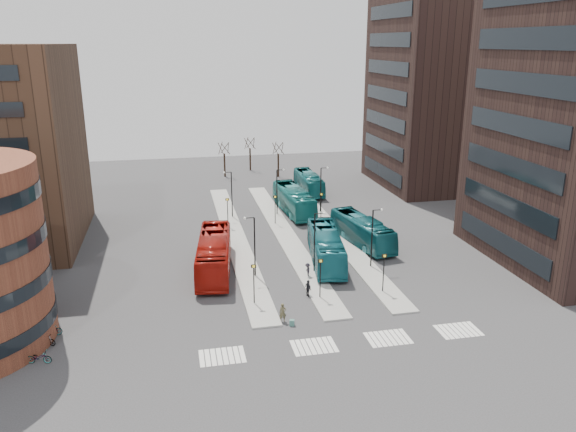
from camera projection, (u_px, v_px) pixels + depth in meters
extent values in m
plane|color=#2F2F32|center=(342.00, 374.00, 39.25)|extent=(160.00, 160.00, 0.00)
cube|color=gray|center=(235.00, 237.00, 66.48)|extent=(2.50, 45.00, 0.15)
cube|color=gray|center=(285.00, 234.00, 67.65)|extent=(2.50, 45.00, 0.15)
cube|color=gray|center=(332.00, 230.00, 68.83)|extent=(2.50, 45.00, 0.15)
cube|color=navy|center=(292.00, 323.00, 45.83)|extent=(0.48, 0.42, 0.50)
imported|color=#9E140C|center=(214.00, 254.00, 56.40)|extent=(4.63, 13.39, 3.65)
imported|color=#155F6B|center=(326.00, 247.00, 58.66)|extent=(4.75, 12.55, 3.41)
imported|color=#156968|center=(294.00, 200.00, 75.89)|extent=(3.67, 12.53, 3.45)
imported|color=#12535B|center=(362.00, 231.00, 64.07)|extent=(4.55, 11.69, 3.18)
imported|color=#146468|center=(309.00, 183.00, 86.23)|extent=(2.66, 10.95, 3.04)
imported|color=#4A452C|center=(283.00, 313.00, 46.33)|extent=(0.61, 0.43, 1.61)
imported|color=black|center=(211.00, 272.00, 54.49)|extent=(0.99, 0.90, 1.68)
imported|color=black|center=(308.00, 288.00, 50.99)|extent=(0.67, 1.00, 1.58)
imported|color=black|center=(308.00, 270.00, 55.13)|extent=(0.58, 0.97, 1.46)
imported|color=gray|center=(39.00, 357.00, 40.37)|extent=(1.90, 0.98, 0.95)
imported|color=gray|center=(46.00, 340.00, 42.78)|extent=(1.62, 1.06, 0.95)
imported|color=gray|center=(50.00, 331.00, 44.12)|extent=(1.92, 0.86, 0.97)
cube|color=silver|center=(202.00, 358.00, 41.12)|extent=(0.35, 2.40, 0.01)
cube|color=silver|center=(208.00, 358.00, 41.21)|extent=(0.35, 2.40, 0.01)
cube|color=silver|center=(213.00, 357.00, 41.29)|extent=(0.35, 2.40, 0.01)
cube|color=silver|center=(219.00, 356.00, 41.37)|extent=(0.35, 2.40, 0.01)
cube|color=silver|center=(225.00, 356.00, 41.46)|extent=(0.35, 2.40, 0.01)
cube|color=silver|center=(231.00, 355.00, 41.54)|extent=(0.35, 2.40, 0.01)
cube|color=silver|center=(237.00, 355.00, 41.63)|extent=(0.35, 2.40, 0.01)
cube|color=silver|center=(242.00, 354.00, 41.71)|extent=(0.35, 2.40, 0.01)
cube|color=silver|center=(295.00, 348.00, 42.49)|extent=(0.35, 2.40, 0.01)
cube|color=silver|center=(300.00, 348.00, 42.58)|extent=(0.35, 2.40, 0.01)
cube|color=silver|center=(306.00, 347.00, 42.66)|extent=(0.35, 2.40, 0.01)
cube|color=silver|center=(311.00, 346.00, 42.74)|extent=(0.35, 2.40, 0.01)
cube|color=silver|center=(317.00, 346.00, 42.83)|extent=(0.35, 2.40, 0.01)
cube|color=silver|center=(322.00, 345.00, 42.91)|extent=(0.35, 2.40, 0.01)
cube|color=silver|center=(327.00, 345.00, 43.00)|extent=(0.35, 2.40, 0.01)
cube|color=silver|center=(333.00, 344.00, 43.08)|extent=(0.35, 2.40, 0.01)
cube|color=silver|center=(370.00, 340.00, 43.67)|extent=(0.35, 2.40, 0.01)
cube|color=silver|center=(375.00, 339.00, 43.75)|extent=(0.35, 2.40, 0.01)
cube|color=silver|center=(380.00, 339.00, 43.84)|extent=(0.35, 2.40, 0.01)
cube|color=silver|center=(385.00, 338.00, 43.92)|extent=(0.35, 2.40, 0.01)
cube|color=silver|center=(391.00, 338.00, 44.00)|extent=(0.35, 2.40, 0.01)
cube|color=silver|center=(396.00, 337.00, 44.09)|extent=(0.35, 2.40, 0.01)
cube|color=silver|center=(401.00, 337.00, 44.17)|extent=(0.35, 2.40, 0.01)
cube|color=silver|center=(406.00, 336.00, 44.25)|extent=(0.35, 2.40, 0.01)
cube|color=silver|center=(441.00, 332.00, 44.84)|extent=(0.35, 2.40, 0.01)
cube|color=silver|center=(446.00, 332.00, 44.93)|extent=(0.35, 2.40, 0.01)
cube|color=silver|center=(451.00, 331.00, 45.01)|extent=(0.35, 2.40, 0.01)
cube|color=silver|center=(456.00, 331.00, 45.09)|extent=(0.35, 2.40, 0.01)
cube|color=silver|center=(461.00, 330.00, 45.18)|extent=(0.35, 2.40, 0.01)
cube|color=silver|center=(466.00, 329.00, 45.26)|extent=(0.35, 2.40, 0.01)
cube|color=silver|center=(470.00, 329.00, 45.35)|extent=(0.35, 2.40, 0.01)
cube|color=silver|center=(475.00, 328.00, 45.43)|extent=(0.35, 2.40, 0.01)
cube|color=black|center=(501.00, 242.00, 57.75)|extent=(0.12, 16.00, 2.00)
cube|color=black|center=(506.00, 205.00, 56.57)|extent=(0.12, 16.00, 2.00)
cube|color=black|center=(510.00, 166.00, 55.38)|extent=(0.12, 16.00, 2.00)
cube|color=black|center=(515.00, 125.00, 54.19)|extent=(0.12, 16.00, 2.00)
cube|color=black|center=(520.00, 83.00, 53.01)|extent=(0.12, 16.00, 2.00)
cube|color=black|center=(525.00, 39.00, 51.82)|extent=(0.12, 16.00, 2.00)
cube|color=black|center=(447.00, 90.00, 87.79)|extent=(20.00, 20.00, 30.00)
cube|color=black|center=(382.00, 171.00, 89.53)|extent=(0.12, 16.00, 2.00)
cube|color=black|center=(383.00, 146.00, 88.34)|extent=(0.12, 16.00, 2.00)
cube|color=black|center=(384.00, 121.00, 87.16)|extent=(0.12, 16.00, 2.00)
cube|color=black|center=(386.00, 94.00, 85.97)|extent=(0.12, 16.00, 2.00)
cube|color=black|center=(387.00, 68.00, 84.78)|extent=(0.12, 16.00, 2.00)
cube|color=black|center=(389.00, 40.00, 83.60)|extent=(0.12, 16.00, 2.00)
cube|color=black|center=(390.00, 11.00, 82.41)|extent=(0.12, 16.00, 2.00)
cylinder|color=black|center=(254.00, 285.00, 49.04)|extent=(0.10, 0.10, 3.50)
cube|color=black|center=(254.00, 266.00, 48.52)|extent=(0.45, 0.10, 0.30)
cube|color=yellow|center=(254.00, 266.00, 48.46)|extent=(0.20, 0.02, 0.20)
cylinder|color=black|center=(228.00, 213.00, 69.60)|extent=(0.10, 0.10, 3.50)
cube|color=black|center=(227.00, 199.00, 69.08)|extent=(0.45, 0.10, 0.30)
cube|color=yellow|center=(227.00, 200.00, 69.02)|extent=(0.20, 0.02, 0.20)
cylinder|color=black|center=(320.00, 279.00, 50.21)|extent=(0.10, 0.10, 3.50)
cube|color=black|center=(321.00, 261.00, 49.69)|extent=(0.45, 0.10, 0.30)
cube|color=yellow|center=(321.00, 261.00, 49.63)|extent=(0.20, 0.02, 0.20)
cylinder|color=black|center=(275.00, 210.00, 70.77)|extent=(0.10, 0.10, 3.50)
cube|color=black|center=(275.00, 197.00, 70.25)|extent=(0.45, 0.10, 0.30)
cube|color=yellow|center=(275.00, 197.00, 70.20)|extent=(0.20, 0.02, 0.20)
cylinder|color=black|center=(383.00, 274.00, 51.39)|extent=(0.10, 0.10, 3.50)
cube|color=black|center=(384.00, 256.00, 50.87)|extent=(0.45, 0.10, 0.30)
cube|color=yellow|center=(385.00, 256.00, 50.81)|extent=(0.20, 0.02, 0.20)
cylinder|color=black|center=(321.00, 207.00, 71.95)|extent=(0.10, 0.10, 3.50)
cube|color=black|center=(321.00, 194.00, 71.43)|extent=(0.45, 0.10, 0.30)
cube|color=yellow|center=(321.00, 194.00, 71.37)|extent=(0.20, 0.02, 0.20)
cylinder|color=black|center=(255.00, 247.00, 54.47)|extent=(0.14, 0.14, 6.00)
cylinder|color=black|center=(250.00, 218.00, 53.49)|extent=(0.90, 0.08, 0.08)
sphere|color=silver|center=(245.00, 218.00, 53.40)|extent=(0.24, 0.24, 0.24)
cylinder|color=black|center=(232.00, 195.00, 73.16)|extent=(0.14, 0.14, 6.00)
cylinder|color=black|center=(228.00, 172.00, 72.18)|extent=(0.90, 0.08, 0.08)
sphere|color=silver|center=(224.00, 172.00, 72.09)|extent=(0.24, 0.24, 0.24)
cylinder|color=black|center=(315.00, 243.00, 55.64)|extent=(0.14, 0.14, 6.00)
cylinder|color=black|center=(319.00, 214.00, 54.84)|extent=(0.90, 0.08, 0.08)
sphere|color=silver|center=(324.00, 213.00, 54.93)|extent=(0.24, 0.24, 0.24)
cylinder|color=black|center=(277.00, 192.00, 74.34)|extent=(0.14, 0.14, 6.00)
cylinder|color=black|center=(280.00, 170.00, 73.53)|extent=(0.90, 0.08, 0.08)
sphere|color=silver|center=(284.00, 170.00, 73.62)|extent=(0.24, 0.24, 0.24)
cylinder|color=black|center=(372.00, 239.00, 56.82)|extent=(0.14, 0.14, 6.00)
cylinder|color=black|center=(377.00, 210.00, 56.02)|extent=(0.90, 0.08, 0.08)
sphere|color=silver|center=(382.00, 210.00, 56.10)|extent=(0.24, 0.24, 0.24)
cylinder|color=black|center=(321.00, 190.00, 75.51)|extent=(0.14, 0.14, 6.00)
cylinder|color=black|center=(324.00, 168.00, 74.71)|extent=(0.90, 0.08, 0.08)
sphere|color=silver|center=(328.00, 168.00, 74.80)|extent=(0.24, 0.24, 0.24)
cylinder|color=black|center=(225.00, 165.00, 96.21)|extent=(0.30, 0.30, 4.00)
cylinder|color=black|center=(228.00, 148.00, 95.48)|extent=(0.10, 1.56, 1.95)
cylinder|color=black|center=(225.00, 148.00, 96.01)|extent=(1.48, 0.59, 1.97)
cylinder|color=black|center=(220.00, 148.00, 95.62)|extent=(0.90, 1.31, 1.99)
cylinder|color=black|center=(221.00, 149.00, 94.85)|extent=(0.89, 1.31, 1.99)
cylinder|color=black|center=(226.00, 149.00, 94.77)|extent=(1.48, 0.58, 1.97)
cylinder|color=black|center=(250.00, 159.00, 100.93)|extent=(0.30, 0.30, 4.00)
cylinder|color=black|center=(254.00, 143.00, 100.20)|extent=(0.10, 1.56, 1.95)
cylinder|color=black|center=(251.00, 143.00, 100.73)|extent=(1.48, 0.59, 1.97)
cylinder|color=black|center=(246.00, 143.00, 100.34)|extent=(0.90, 1.31, 1.99)
cylinder|color=black|center=(247.00, 144.00, 99.57)|extent=(0.89, 1.31, 1.99)
cylinder|color=black|center=(252.00, 144.00, 99.48)|extent=(1.48, 0.58, 1.97)
cylinder|color=black|center=(278.00, 165.00, 96.10)|extent=(0.30, 0.30, 4.00)
cylinder|color=black|center=(282.00, 148.00, 95.38)|extent=(0.10, 1.56, 1.95)
cylinder|color=black|center=(279.00, 148.00, 95.91)|extent=(1.48, 0.59, 1.97)
cylinder|color=black|center=(274.00, 148.00, 95.52)|extent=(0.90, 1.31, 1.99)
cylinder|color=black|center=(275.00, 149.00, 94.75)|extent=(0.89, 1.31, 1.99)
cylinder|color=black|center=(280.00, 149.00, 94.66)|extent=(1.48, 0.58, 1.97)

